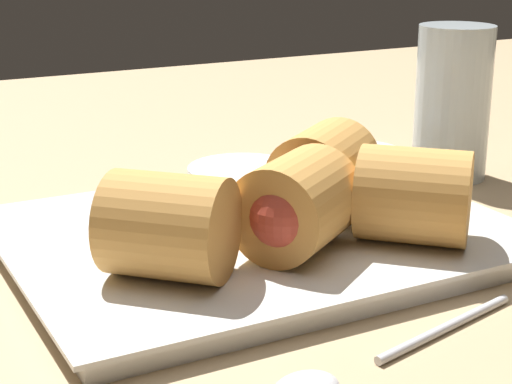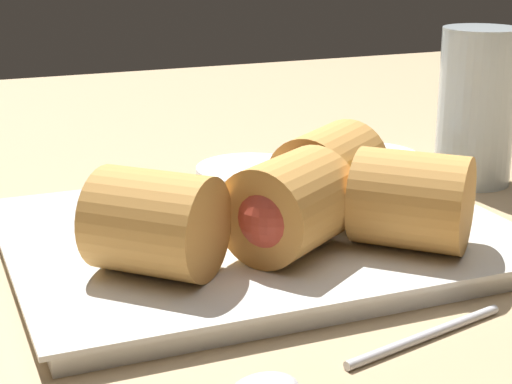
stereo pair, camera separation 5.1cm
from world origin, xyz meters
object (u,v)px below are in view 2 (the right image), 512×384
Objects in this scene: serving_plate at (256,237)px; dipping_bowl_near at (251,181)px; drinking_glass at (476,107)px; spoon at (302,379)px; dipping_bowl_far at (367,168)px.

dipping_bowl_near reaches higher than serving_plate.
dipping_bowl_near is at bearing -175.93° from drinking_glass.
spoon is at bearing -137.74° from drinking_glass.
drinking_glass is (21.84, 7.17, 5.46)cm from serving_plate.
dipping_bowl_near is at bearing 73.62° from spoon.
serving_plate is 6.40cm from dipping_bowl_near.
dipping_bowl_near is 20.23cm from drinking_glass.
dipping_bowl_near is 9.25cm from dipping_bowl_far.
drinking_glass is at bearing 4.07° from dipping_bowl_near.
drinking_glass is (10.63, 1.61, 3.47)cm from dipping_bowl_far.
serving_plate is 1.84× the size of spoon.
dipping_bowl_far is at bearing -171.41° from drinking_glass.
dipping_bowl_near is 0.62× the size of drinking_glass.
drinking_glass is at bearing 8.59° from dipping_bowl_far.
serving_plate is at bearing 74.46° from spoon.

